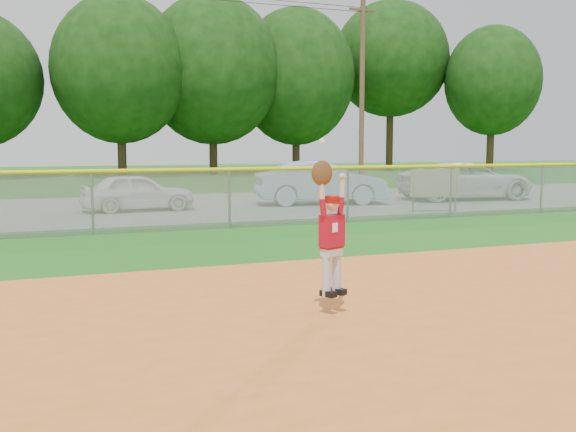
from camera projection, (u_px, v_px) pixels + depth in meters
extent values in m
plane|color=#1C5B14|center=(481.00, 340.00, 7.04)|extent=(120.00, 120.00, 0.00)
cube|color=slate|center=(181.00, 206.00, 21.87)|extent=(44.00, 10.00, 0.03)
imported|color=white|center=(138.00, 192.00, 20.27)|extent=(3.59, 1.62, 1.20)
imported|color=#90B9D6|center=(321.00, 183.00, 22.50)|extent=(4.79, 2.43, 1.51)
imported|color=white|center=(466.00, 181.00, 24.46)|extent=(5.31, 2.82, 1.42)
cylinder|color=gray|center=(413.00, 197.00, 19.74)|extent=(0.05, 0.05, 1.03)
cylinder|color=gray|center=(455.00, 196.00, 19.94)|extent=(0.05, 0.05, 1.03)
cube|color=beige|center=(435.00, 183.00, 19.79)|extent=(1.52, 0.38, 0.86)
cube|color=gray|center=(229.00, 199.00, 16.22)|extent=(40.00, 0.03, 1.50)
cylinder|color=yellow|center=(229.00, 169.00, 16.14)|extent=(40.00, 0.10, 0.10)
cylinder|color=gray|center=(92.00, 203.00, 15.03)|extent=(0.06, 0.06, 1.50)
cylinder|color=gray|center=(229.00, 199.00, 16.22)|extent=(0.06, 0.06, 1.50)
cylinder|color=gray|center=(348.00, 195.00, 17.42)|extent=(0.06, 0.06, 1.50)
cylinder|color=gray|center=(451.00, 192.00, 18.61)|extent=(0.06, 0.06, 1.50)
cylinder|color=gray|center=(542.00, 189.00, 19.80)|extent=(0.06, 0.06, 1.50)
cylinder|color=#4C3823|center=(362.00, 94.00, 30.51)|extent=(0.24, 0.24, 9.00)
cube|color=#4C3823|center=(363.00, 10.00, 30.07)|extent=(1.40, 0.10, 0.10)
cylinder|color=#422D1C|center=(122.00, 141.00, 41.40)|extent=(0.56, 0.56, 4.64)
ellipsoid|color=#193F0F|center=(120.00, 70.00, 40.89)|extent=(8.57, 8.57, 9.43)
cylinder|color=#422D1C|center=(213.00, 140.00, 44.78)|extent=(0.56, 0.56, 4.89)
ellipsoid|color=#193F0F|center=(212.00, 70.00, 44.25)|extent=(9.41, 9.41, 10.28)
cylinder|color=#422D1C|center=(296.00, 141.00, 47.74)|extent=(0.56, 0.56, 4.78)
ellipsoid|color=#193F0F|center=(296.00, 77.00, 47.22)|extent=(8.62, 8.62, 10.06)
cylinder|color=#422D1C|center=(390.00, 133.00, 51.57)|extent=(0.56, 0.56, 5.99)
ellipsoid|color=#193F0F|center=(391.00, 59.00, 50.92)|extent=(9.18, 9.18, 9.14)
cylinder|color=#422D1C|center=(490.00, 141.00, 49.38)|extent=(0.56, 0.56, 4.69)
ellipsoid|color=#193F0F|center=(492.00, 81.00, 48.87)|extent=(7.23, 7.23, 8.32)
cylinder|color=silver|center=(326.00, 276.00, 7.88)|extent=(0.15, 0.15, 0.52)
cylinder|color=silver|center=(336.00, 273.00, 8.01)|extent=(0.15, 0.15, 0.52)
cube|color=black|center=(328.00, 294.00, 7.88)|extent=(0.18, 0.23, 0.07)
cube|color=black|center=(338.00, 291.00, 8.01)|extent=(0.18, 0.23, 0.07)
cube|color=silver|center=(332.00, 251.00, 7.91)|extent=(0.30, 0.24, 0.10)
cube|color=maroon|center=(332.00, 246.00, 7.90)|extent=(0.32, 0.25, 0.04)
cube|color=#A10B1C|center=(332.00, 231.00, 7.88)|extent=(0.35, 0.28, 0.39)
cube|color=white|center=(335.00, 227.00, 7.79)|extent=(0.09, 0.04, 0.11)
sphere|color=beige|center=(332.00, 204.00, 7.84)|extent=(0.23, 0.23, 0.18)
cylinder|color=#980E09|center=(332.00, 199.00, 7.84)|extent=(0.24, 0.24, 0.08)
cube|color=#980E09|center=(338.00, 203.00, 7.78)|extent=(0.16, 0.15, 0.02)
cylinder|color=#A10B1C|center=(323.00, 207.00, 7.73)|extent=(0.12, 0.11, 0.21)
cylinder|color=beige|center=(322.00, 190.00, 7.69)|extent=(0.10, 0.09, 0.23)
ellipsoid|color=#4C2D14|center=(322.00, 173.00, 7.67)|extent=(0.29, 0.22, 0.31)
sphere|color=white|center=(322.00, 142.00, 7.63)|extent=(0.10, 0.10, 0.08)
cylinder|color=#A10B1C|center=(341.00, 206.00, 7.96)|extent=(0.12, 0.11, 0.21)
cylinder|color=beige|center=(342.00, 188.00, 7.95)|extent=(0.10, 0.09, 0.23)
sphere|color=beige|center=(342.00, 176.00, 7.94)|extent=(0.11, 0.11, 0.08)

